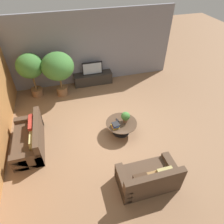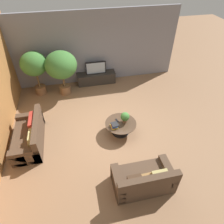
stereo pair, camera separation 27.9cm
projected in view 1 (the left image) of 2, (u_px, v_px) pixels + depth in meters
name	position (u px, v px, depth m)	size (l,w,h in m)	color
ground_plane	(108.00, 128.00, 6.87)	(24.00, 24.00, 0.00)	#8C6647
back_wall_stone	(88.00, 49.00, 8.29)	(7.40, 0.12, 3.00)	gray
media_console	(93.00, 78.00, 8.88)	(1.69, 0.50, 0.48)	#2D2823
television	(92.00, 68.00, 8.56)	(0.87, 0.13, 0.54)	black
coffee_table	(121.00, 126.00, 6.53)	(1.01, 1.01, 0.42)	black
couch_by_wall	(30.00, 139.00, 6.07)	(0.84, 1.76, 0.84)	#4C3828
couch_near_entry	(148.00, 178.00, 5.08)	(1.52, 0.84, 0.84)	#4C3828
potted_palm_tall	(30.00, 68.00, 7.52)	(1.01, 1.01, 1.81)	brown
potted_palm_corner	(58.00, 67.00, 7.56)	(1.23, 1.23, 1.83)	brown
potted_plant_tabletop	(126.00, 117.00, 6.35)	(0.29, 0.29, 0.37)	brown
book_stack	(115.00, 125.00, 6.26)	(0.26, 0.28, 0.13)	gold
remote_black	(117.00, 120.00, 6.53)	(0.04, 0.16, 0.02)	black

